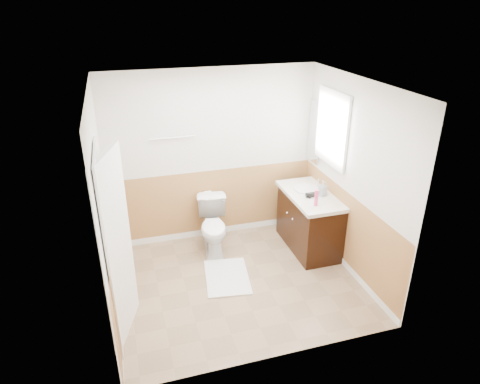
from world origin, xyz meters
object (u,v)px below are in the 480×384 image
object	(u,v)px
vanity_cabinet	(309,222)
soap_dispenser	(323,188)
bath_mat	(227,277)
toilet	(214,226)
lotion_bottle	(316,198)

from	to	relation	value
vanity_cabinet	soap_dispenser	bearing A→B (deg)	-35.93
soap_dispenser	bath_mat	bearing A→B (deg)	-167.84
toilet	soap_dispenser	world-z (taller)	soap_dispenser
bath_mat	lotion_bottle	xyz separation A→B (m)	(1.22, 0.05, 0.95)
lotion_bottle	soap_dispenser	bearing A→B (deg)	49.44
vanity_cabinet	soap_dispenser	world-z (taller)	soap_dispenser
toilet	lotion_bottle	bearing A→B (deg)	-20.08
toilet	bath_mat	bearing A→B (deg)	-81.51
bath_mat	soap_dispenser	xyz separation A→B (m)	(1.44, 0.31, 0.95)
bath_mat	lotion_bottle	size ratio (longest dim) A/B	3.64
bath_mat	soap_dispenser	distance (m)	1.75
soap_dispenser	lotion_bottle	bearing A→B (deg)	-130.56
bath_mat	vanity_cabinet	size ratio (longest dim) A/B	0.73
toilet	soap_dispenser	xyz separation A→B (m)	(1.44, -0.41, 0.58)
vanity_cabinet	soap_dispenser	xyz separation A→B (m)	(0.12, -0.09, 0.56)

